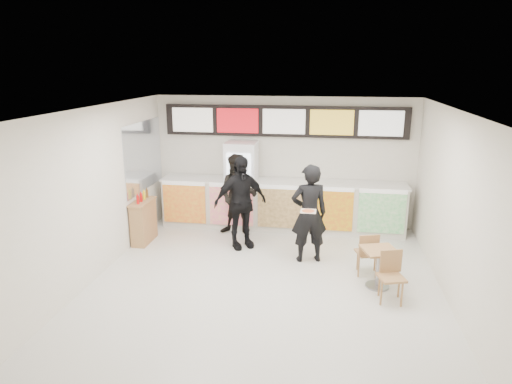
% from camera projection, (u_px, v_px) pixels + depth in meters
% --- Properties ---
extents(floor, '(7.00, 7.00, 0.00)m').
position_uv_depth(floor, '(262.00, 291.00, 7.69)').
color(floor, beige).
rests_on(floor, ground).
extents(ceiling, '(7.00, 7.00, 0.00)m').
position_uv_depth(ceiling, '(263.00, 111.00, 6.88)').
color(ceiling, white).
rests_on(ceiling, wall_back).
extents(wall_back, '(6.00, 0.00, 6.00)m').
position_uv_depth(wall_back, '(284.00, 162.00, 10.62)').
color(wall_back, silver).
rests_on(wall_back, floor).
extents(wall_left, '(0.00, 7.00, 7.00)m').
position_uv_depth(wall_left, '(88.00, 198.00, 7.73)').
color(wall_left, silver).
rests_on(wall_left, floor).
extents(wall_right, '(0.00, 7.00, 7.00)m').
position_uv_depth(wall_right, '(460.00, 215.00, 6.84)').
color(wall_right, silver).
rests_on(wall_right, floor).
extents(service_counter, '(5.56, 0.77, 1.14)m').
position_uv_depth(service_counter, '(281.00, 205.00, 10.48)').
color(service_counter, silver).
rests_on(service_counter, floor).
extents(menu_board, '(5.50, 0.14, 0.70)m').
position_uv_depth(menu_board, '(284.00, 121.00, 10.28)').
color(menu_board, black).
rests_on(menu_board, wall_back).
extents(drinks_fridge, '(0.70, 0.67, 2.00)m').
position_uv_depth(drinks_fridge, '(242.00, 185.00, 10.52)').
color(drinks_fridge, white).
rests_on(drinks_fridge, floor).
extents(mirror_panel, '(0.01, 2.00, 1.50)m').
position_uv_depth(mirror_panel, '(144.00, 156.00, 10.00)').
color(mirror_panel, '#B2B7BF').
rests_on(mirror_panel, wall_left).
extents(customer_main, '(0.80, 0.63, 1.91)m').
position_uv_depth(customer_main, '(309.00, 214.00, 8.64)').
color(customer_main, black).
rests_on(customer_main, floor).
extents(customer_left, '(0.98, 0.82, 1.82)m').
position_uv_depth(customer_left, '(238.00, 195.00, 10.00)').
color(customer_left, black).
rests_on(customer_left, floor).
extents(customer_mid, '(1.20, 1.01, 1.93)m').
position_uv_depth(customer_mid, '(240.00, 203.00, 9.31)').
color(customer_mid, black).
rests_on(customer_mid, floor).
extents(pizza_slice, '(0.36, 0.36, 0.02)m').
position_uv_depth(pizza_slice, '(308.00, 211.00, 8.16)').
color(pizza_slice, beige).
rests_on(pizza_slice, customer_main).
extents(cafe_table, '(0.78, 1.45, 0.82)m').
position_uv_depth(cafe_table, '(379.00, 261.00, 7.71)').
color(cafe_table, '#A6824C').
rests_on(cafe_table, floor).
extents(condiment_ledge, '(0.33, 0.82, 1.09)m').
position_uv_depth(condiment_ledge, '(144.00, 221.00, 9.71)').
color(condiment_ledge, '#A6824C').
rests_on(condiment_ledge, floor).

